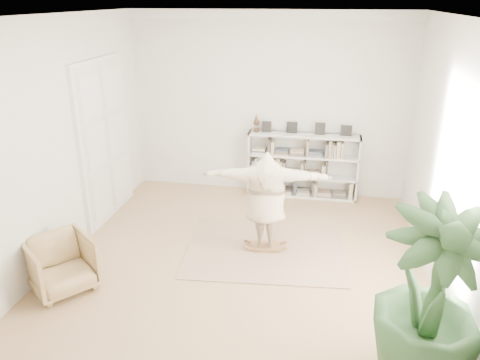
{
  "coord_description": "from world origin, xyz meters",
  "views": [
    {
      "loc": [
        1.16,
        -6.11,
        3.82
      ],
      "look_at": [
        -0.08,
        0.4,
        1.21
      ],
      "focal_mm": 35.0,
      "sensor_mm": 36.0,
      "label": 1
    }
  ],
  "objects_px": {
    "bookshelf": "(302,166)",
    "armchair": "(61,264)",
    "person": "(266,198)",
    "rocker_board": "(265,246)",
    "houseplant": "(430,299)"
  },
  "relations": [
    {
      "from": "rocker_board",
      "to": "person",
      "type": "distance_m",
      "value": 0.85
    },
    {
      "from": "person",
      "to": "armchair",
      "type": "bearing_deg",
      "value": 25.89
    },
    {
      "from": "bookshelf",
      "to": "person",
      "type": "height_order",
      "value": "person"
    },
    {
      "from": "bookshelf",
      "to": "rocker_board",
      "type": "height_order",
      "value": "bookshelf"
    },
    {
      "from": "person",
      "to": "houseplant",
      "type": "bearing_deg",
      "value": 124.31
    },
    {
      "from": "armchair",
      "to": "houseplant",
      "type": "bearing_deg",
      "value": -60.4
    },
    {
      "from": "bookshelf",
      "to": "houseplant",
      "type": "relative_size",
      "value": 1.09
    },
    {
      "from": "bookshelf",
      "to": "armchair",
      "type": "xyz_separation_m",
      "value": [
        -3.04,
        -3.92,
        -0.26
      ]
    },
    {
      "from": "armchair",
      "to": "rocker_board",
      "type": "relative_size",
      "value": 1.7
    },
    {
      "from": "armchair",
      "to": "houseplant",
      "type": "distance_m",
      "value": 4.71
    },
    {
      "from": "bookshelf",
      "to": "person",
      "type": "xyz_separation_m",
      "value": [
        -0.42,
        -2.34,
        0.28
      ]
    },
    {
      "from": "person",
      "to": "bookshelf",
      "type": "bearing_deg",
      "value": -105.37
    },
    {
      "from": "armchair",
      "to": "person",
      "type": "bearing_deg",
      "value": -19.22
    },
    {
      "from": "person",
      "to": "houseplant",
      "type": "height_order",
      "value": "houseplant"
    },
    {
      "from": "bookshelf",
      "to": "rocker_board",
      "type": "xyz_separation_m",
      "value": [
        -0.42,
        -2.34,
        -0.57
      ]
    }
  ]
}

